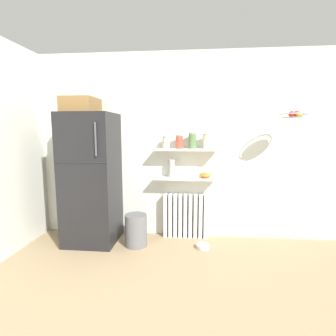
{
  "coord_description": "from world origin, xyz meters",
  "views": [
    {
      "loc": [
        0.02,
        -1.7,
        1.53
      ],
      "look_at": [
        -0.31,
        1.6,
        1.05
      ],
      "focal_mm": 27.95,
      "sensor_mm": 36.0,
      "label": 1
    }
  ],
  "objects_px": {
    "storage_jar_2": "(193,141)",
    "hanging_fruit_basket": "(294,115)",
    "radiator": "(185,216)",
    "pet_food_bowl": "(203,246)",
    "refrigerator": "(91,176)",
    "storage_jar_1": "(179,142)",
    "storage_jar_3": "(206,141)",
    "trash_bin": "(136,230)",
    "shelf_bowl": "(205,175)",
    "vase": "(172,168)",
    "storage_jar_0": "(166,143)"
  },
  "relations": [
    {
      "from": "pet_food_bowl",
      "to": "hanging_fruit_basket",
      "type": "xyz_separation_m",
      "value": [
        1.05,
        0.04,
        1.69
      ]
    },
    {
      "from": "shelf_bowl",
      "to": "radiator",
      "type": "bearing_deg",
      "value": 173.62
    },
    {
      "from": "radiator",
      "to": "pet_food_bowl",
      "type": "xyz_separation_m",
      "value": [
        0.24,
        -0.35,
        -0.29
      ]
    },
    {
      "from": "storage_jar_3",
      "to": "vase",
      "type": "relative_size",
      "value": 0.82
    },
    {
      "from": "vase",
      "to": "refrigerator",
      "type": "bearing_deg",
      "value": -168.35
    },
    {
      "from": "storage_jar_1",
      "to": "vase",
      "type": "bearing_deg",
      "value": 180.0
    },
    {
      "from": "storage_jar_0",
      "to": "shelf_bowl",
      "type": "xyz_separation_m",
      "value": [
        0.54,
        0.0,
        -0.45
      ]
    },
    {
      "from": "storage_jar_1",
      "to": "hanging_fruit_basket",
      "type": "relative_size",
      "value": 0.58
    },
    {
      "from": "storage_jar_2",
      "to": "storage_jar_3",
      "type": "height_order",
      "value": "storage_jar_2"
    },
    {
      "from": "refrigerator",
      "to": "vase",
      "type": "bearing_deg",
      "value": 11.65
    },
    {
      "from": "refrigerator",
      "to": "vase",
      "type": "height_order",
      "value": "refrigerator"
    },
    {
      "from": "refrigerator",
      "to": "storage_jar_1",
      "type": "xyz_separation_m",
      "value": [
        1.18,
        0.22,
        0.45
      ]
    },
    {
      "from": "storage_jar_0",
      "to": "hanging_fruit_basket",
      "type": "bearing_deg",
      "value": -10.17
    },
    {
      "from": "storage_jar_3",
      "to": "trash_bin",
      "type": "relative_size",
      "value": 0.48
    },
    {
      "from": "storage_jar_2",
      "to": "storage_jar_3",
      "type": "relative_size",
      "value": 1.08
    },
    {
      "from": "radiator",
      "to": "storage_jar_1",
      "type": "relative_size",
      "value": 3.28
    },
    {
      "from": "storage_jar_1",
      "to": "hanging_fruit_basket",
      "type": "xyz_separation_m",
      "value": [
        1.39,
        -0.28,
        0.34
      ]
    },
    {
      "from": "storage_jar_3",
      "to": "trash_bin",
      "type": "bearing_deg",
      "value": -160.36
    },
    {
      "from": "storage_jar_0",
      "to": "storage_jar_3",
      "type": "height_order",
      "value": "storage_jar_3"
    },
    {
      "from": "pet_food_bowl",
      "to": "hanging_fruit_basket",
      "type": "relative_size",
      "value": 0.54
    },
    {
      "from": "radiator",
      "to": "storage_jar_3",
      "type": "distance_m",
      "value": 1.1
    },
    {
      "from": "storage_jar_1",
      "to": "storage_jar_2",
      "type": "height_order",
      "value": "storage_jar_2"
    },
    {
      "from": "storage_jar_3",
      "to": "pet_food_bowl",
      "type": "bearing_deg",
      "value": -95.71
    },
    {
      "from": "refrigerator",
      "to": "trash_bin",
      "type": "height_order",
      "value": "refrigerator"
    },
    {
      "from": "radiator",
      "to": "storage_jar_2",
      "type": "relative_size",
      "value": 2.83
    },
    {
      "from": "radiator",
      "to": "storage_jar_3",
      "type": "xyz_separation_m",
      "value": [
        0.27,
        -0.03,
        1.07
      ]
    },
    {
      "from": "refrigerator",
      "to": "vase",
      "type": "distance_m",
      "value": 1.1
    },
    {
      "from": "vase",
      "to": "hanging_fruit_basket",
      "type": "distance_m",
      "value": 1.68
    },
    {
      "from": "refrigerator",
      "to": "hanging_fruit_basket",
      "type": "xyz_separation_m",
      "value": [
        2.57,
        -0.06,
        0.79
      ]
    },
    {
      "from": "shelf_bowl",
      "to": "vase",
      "type": "bearing_deg",
      "value": 180.0
    },
    {
      "from": "radiator",
      "to": "vase",
      "type": "height_order",
      "value": "vase"
    },
    {
      "from": "storage_jar_3",
      "to": "shelf_bowl",
      "type": "height_order",
      "value": "storage_jar_3"
    },
    {
      "from": "trash_bin",
      "to": "pet_food_bowl",
      "type": "relative_size",
      "value": 2.41
    },
    {
      "from": "pet_food_bowl",
      "to": "shelf_bowl",
      "type": "bearing_deg",
      "value": 85.32
    },
    {
      "from": "storage_jar_1",
      "to": "storage_jar_3",
      "type": "bearing_deg",
      "value": 0.0
    },
    {
      "from": "storage_jar_1",
      "to": "shelf_bowl",
      "type": "xyz_separation_m",
      "value": [
        0.36,
        0.0,
        -0.46
      ]
    },
    {
      "from": "refrigerator",
      "to": "pet_food_bowl",
      "type": "bearing_deg",
      "value": -3.86
    },
    {
      "from": "refrigerator",
      "to": "storage_jar_3",
      "type": "bearing_deg",
      "value": 8.15
    },
    {
      "from": "shelf_bowl",
      "to": "storage_jar_3",
      "type": "bearing_deg",
      "value": 0.0
    },
    {
      "from": "trash_bin",
      "to": "hanging_fruit_basket",
      "type": "distance_m",
      "value": 2.45
    },
    {
      "from": "radiator",
      "to": "trash_bin",
      "type": "height_order",
      "value": "radiator"
    },
    {
      "from": "radiator",
      "to": "storage_jar_0",
      "type": "height_order",
      "value": "storage_jar_0"
    },
    {
      "from": "storage_jar_2",
      "to": "shelf_bowl",
      "type": "xyz_separation_m",
      "value": [
        0.18,
        0.0,
        -0.47
      ]
    },
    {
      "from": "storage_jar_0",
      "to": "hanging_fruit_basket",
      "type": "distance_m",
      "value": 1.63
    },
    {
      "from": "radiator",
      "to": "pet_food_bowl",
      "type": "bearing_deg",
      "value": -55.67
    },
    {
      "from": "storage_jar_3",
      "to": "trash_bin",
      "type": "height_order",
      "value": "storage_jar_3"
    },
    {
      "from": "trash_bin",
      "to": "hanging_fruit_basket",
      "type": "xyz_separation_m",
      "value": [
        1.94,
        0.05,
        1.5
      ]
    },
    {
      "from": "storage_jar_2",
      "to": "hanging_fruit_basket",
      "type": "relative_size",
      "value": 0.67
    },
    {
      "from": "shelf_bowl",
      "to": "pet_food_bowl",
      "type": "xyz_separation_m",
      "value": [
        -0.03,
        -0.32,
        -0.89
      ]
    },
    {
      "from": "storage_jar_0",
      "to": "storage_jar_1",
      "type": "bearing_deg",
      "value": 0.0
    }
  ]
}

